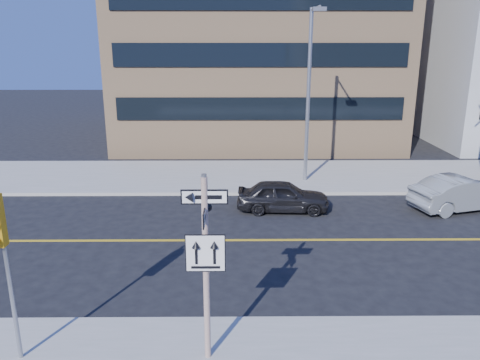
{
  "coord_description": "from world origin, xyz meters",
  "views": [
    {
      "loc": [
        0.62,
        -11.08,
        6.59
      ],
      "look_at": [
        0.74,
        4.0,
        2.19
      ],
      "focal_mm": 35.0,
      "sensor_mm": 36.0,
      "label": 1
    }
  ],
  "objects_px": {
    "streetlight_a": "(310,85)",
    "sign_pole": "(206,259)",
    "parked_car_a": "(283,196)",
    "parked_car_b": "(462,193)"
  },
  "relations": [
    {
      "from": "sign_pole",
      "to": "parked_car_a",
      "type": "relative_size",
      "value": 1.09
    },
    {
      "from": "streetlight_a",
      "to": "parked_car_a",
      "type": "bearing_deg",
      "value": -111.61
    },
    {
      "from": "streetlight_a",
      "to": "parked_car_b",
      "type": "bearing_deg",
      "value": -31.9
    },
    {
      "from": "sign_pole",
      "to": "streetlight_a",
      "type": "bearing_deg",
      "value": 73.23
    },
    {
      "from": "parked_car_a",
      "to": "streetlight_a",
      "type": "distance_m",
      "value": 5.77
    },
    {
      "from": "sign_pole",
      "to": "streetlight_a",
      "type": "height_order",
      "value": "streetlight_a"
    },
    {
      "from": "parked_car_a",
      "to": "sign_pole",
      "type": "bearing_deg",
      "value": 167.9
    },
    {
      "from": "sign_pole",
      "to": "parked_car_b",
      "type": "distance_m",
      "value": 13.89
    },
    {
      "from": "sign_pole",
      "to": "parked_car_a",
      "type": "bearing_deg",
      "value": 75.21
    },
    {
      "from": "streetlight_a",
      "to": "sign_pole",
      "type": "bearing_deg",
      "value": -106.77
    }
  ]
}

